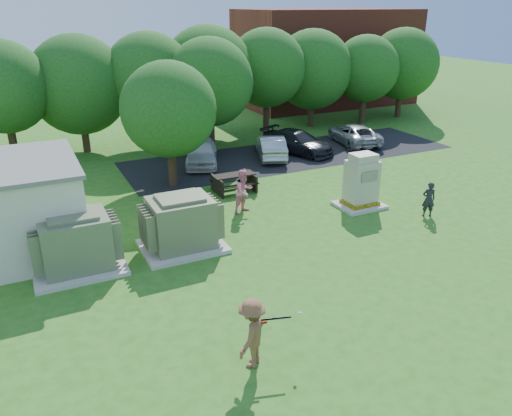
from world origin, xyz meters
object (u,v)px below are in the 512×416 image
car_dark (298,142)px  car_silver_b (354,134)px  transformer_right (181,224)px  person_by_generator (429,199)px  generator_cabinet (361,184)px  picnic_table (234,181)px  car_silver_a (271,146)px  transformer_left (76,244)px  car_white (201,152)px  batter (252,333)px  person_at_picnic (244,191)px

car_dark → car_silver_b: bearing=-20.2°
transformer_right → person_by_generator: size_ratio=1.95×
generator_cabinet → picnic_table: generator_cabinet is taller
car_silver_a → car_dark: car_silver_a is taller
transformer_right → car_silver_b: 17.46m
picnic_table → car_silver_b: (10.52, 4.73, 0.11)m
picnic_table → transformer_left: bearing=-148.9°
car_white → car_dark: 6.07m
picnic_table → batter: (-4.61, -11.72, 0.40)m
person_by_generator → car_dark: size_ratio=0.33×
transformer_right → car_silver_b: transformer_right is taller
generator_cabinet → person_by_generator: bearing=-48.0°
person_by_generator → car_silver_a: size_ratio=0.37×
transformer_right → transformer_left: bearing=180.0°
car_white → car_dark: size_ratio=0.91×
transformer_right → car_silver_b: bearing=32.8°
car_silver_b → car_white: bearing=10.9°
transformer_left → person_at_picnic: transformer_left is taller
generator_cabinet → person_by_generator: generator_cabinet is taller
generator_cabinet → car_dark: size_ratio=0.52×
transformer_left → picnic_table: (7.85, 4.74, -0.43)m
generator_cabinet → batter: size_ratio=1.30×
car_dark → picnic_table: bearing=-167.9°
batter → person_at_picnic: size_ratio=0.98×
transformer_right → car_silver_a: size_ratio=0.73×
picnic_table → person_at_picnic: (-0.64, -2.57, 0.43)m
car_silver_a → car_white: bearing=12.9°
person_by_generator → car_silver_a: person_by_generator is taller
picnic_table → car_silver_a: car_silver_a is taller
transformer_left → person_at_picnic: 7.53m
batter → person_by_generator: batter is taller
transformer_left → transformer_right: (3.70, 0.00, 0.00)m
car_white → batter: bearing=-85.0°
car_silver_a → picnic_table: bearing=65.2°
picnic_table → car_silver_a: bearing=45.4°
generator_cabinet → car_silver_a: (-0.06, 8.56, -0.39)m
generator_cabinet → person_at_picnic: size_ratio=1.27×
transformer_right → person_at_picnic: transformer_right is taller
batter → person_by_generator: (10.83, 5.30, -0.17)m
generator_cabinet → transformer_right: bearing=-176.8°
batter → car_white: 17.17m
transformer_right → generator_cabinet: size_ratio=1.22×
batter → person_by_generator: 12.06m
picnic_table → person_at_picnic: 2.69m
picnic_table → car_white: car_white is taller
person_by_generator → person_at_picnic: person_at_picnic is taller
batter → car_dark: bearing=-165.9°
picnic_table → person_by_generator: size_ratio=1.31×
generator_cabinet → car_dark: generator_cabinet is taller
person_by_generator → car_silver_b: (4.29, 11.15, -0.12)m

